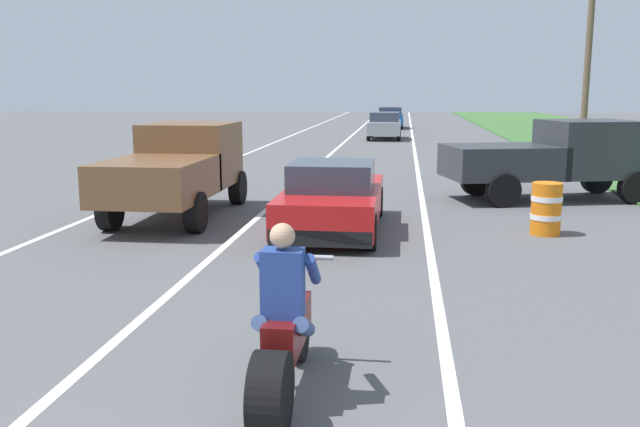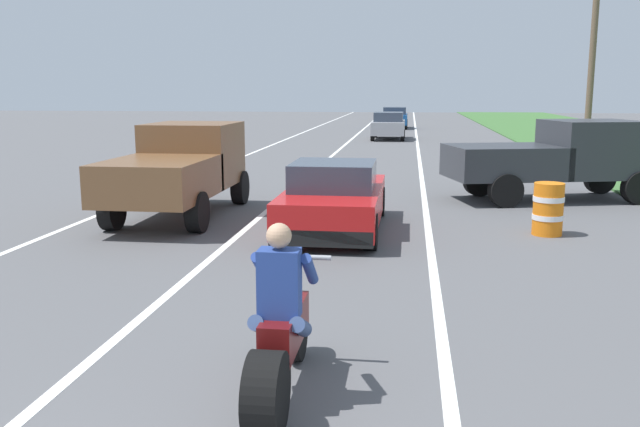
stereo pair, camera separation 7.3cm
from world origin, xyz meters
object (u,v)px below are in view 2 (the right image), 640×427
Objects in this scene: sports_car_red at (334,199)px; construction_barrel_nearest at (548,209)px; pickup_truck_left_lane_brown at (180,166)px; distant_car_further_ahead at (395,117)px; distant_car_far_ahead at (389,125)px; motorcycle_with_rider at (280,338)px; pickup_truck_right_shoulder_dark_grey at (555,156)px.

sports_car_red is 4.08m from construction_barrel_nearest.
sports_car_red is 3.68m from pickup_truck_left_lane_brown.
pickup_truck_left_lane_brown is at bearing 162.37° from sports_car_red.
pickup_truck_left_lane_brown reaches higher than construction_barrel_nearest.
construction_barrel_nearest is 0.25× the size of distant_car_further_ahead.
construction_barrel_nearest is at bearing -81.20° from distant_car_far_ahead.
motorcycle_with_rider is at bearing -65.73° from pickup_truck_left_lane_brown.
distant_car_further_ahead is at bearing 89.98° from motorcycle_with_rider.
distant_car_far_ahead is 10.76m from distant_car_further_ahead.
distant_car_further_ahead is at bearing 89.42° from sports_car_red.
distant_car_further_ahead is (0.02, 42.88, 0.18)m from motorcycle_with_rider.
pickup_truck_right_shoulder_dark_grey reaches higher than distant_car_far_ahead.
distant_car_far_ahead is at bearing 103.21° from pickup_truck_right_shoulder_dark_grey.
distant_car_far_ahead is at bearing 89.38° from sports_car_red.
pickup_truck_left_lane_brown is 9.14m from pickup_truck_right_shoulder_dark_grey.
motorcycle_with_rider is 9.32m from pickup_truck_left_lane_brown.
pickup_truck_right_shoulder_dark_grey reaches higher than motorcycle_with_rider.
motorcycle_with_rider is 12.71m from pickup_truck_right_shoulder_dark_grey.
pickup_truck_right_shoulder_dark_grey is at bearing 41.31° from sports_car_red.
pickup_truck_left_lane_brown is 1.20× the size of distant_car_further_ahead.
distant_car_far_ahead is at bearing -90.51° from distant_car_further_ahead.
pickup_truck_right_shoulder_dark_grey reaches higher than distant_car_further_ahead.
construction_barrel_nearest is at bearing 63.63° from motorcycle_with_rider.
pickup_truck_right_shoulder_dark_grey is 4.43m from construction_barrel_nearest.
construction_barrel_nearest is at bearing 2.06° from sports_car_red.
pickup_truck_left_lane_brown is 0.93× the size of pickup_truck_right_shoulder_dark_grey.
sports_car_red is 1.08× the size of distant_car_far_ahead.
sports_car_red is 1.08× the size of distant_car_further_ahead.
motorcycle_with_rider is 0.55× the size of distant_car_further_ahead.
sports_car_red is 35.51m from distant_car_further_ahead.
distant_car_far_ahead is (-4.77, 20.32, -0.33)m from pickup_truck_right_shoulder_dark_grey.
motorcycle_with_rider reaches higher than construction_barrel_nearest.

